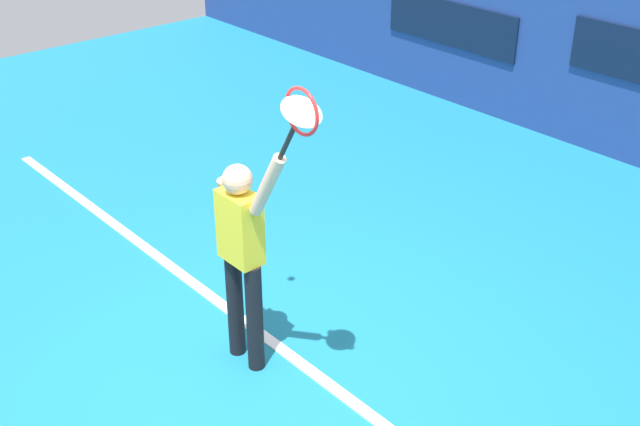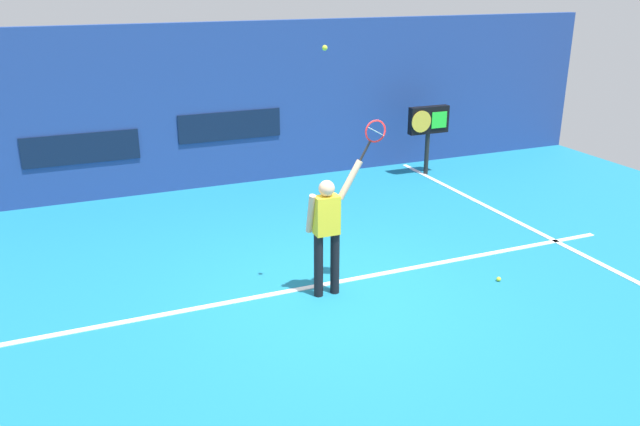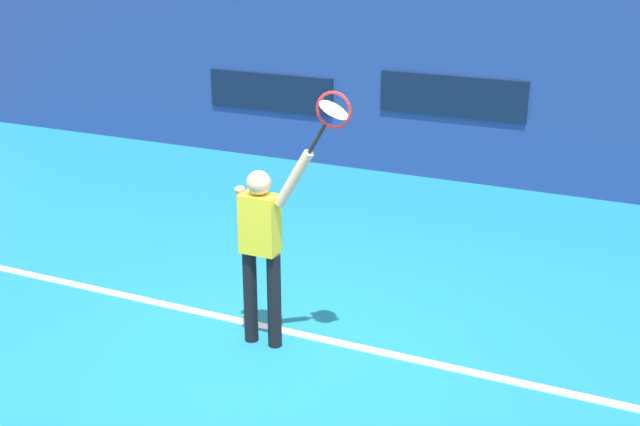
# 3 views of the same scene
# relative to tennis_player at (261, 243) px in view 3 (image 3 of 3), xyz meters

# --- Properties ---
(ground_plane) EXTENTS (18.00, 18.00, 0.00)m
(ground_plane) POSITION_rel_tennis_player_xyz_m (0.18, -0.06, -1.01)
(ground_plane) COLOR teal
(back_wall) EXTENTS (18.00, 0.20, 3.40)m
(back_wall) POSITION_rel_tennis_player_xyz_m (0.18, 5.68, 0.69)
(back_wall) COLOR navy
(back_wall) RESTS_ON ground_plane
(sponsor_banner_center) EXTENTS (2.20, 0.03, 0.60)m
(sponsor_banner_center) POSITION_rel_tennis_player_xyz_m (0.18, 5.56, 0.28)
(sponsor_banner_center) COLOR #0C1933
(sponsor_banner_portside) EXTENTS (2.20, 0.03, 0.60)m
(sponsor_banner_portside) POSITION_rel_tennis_player_xyz_m (-2.82, 5.56, 0.08)
(sponsor_banner_portside) COLOR #0C1933
(court_baseline) EXTENTS (10.00, 0.10, 0.01)m
(court_baseline) POSITION_rel_tennis_player_xyz_m (0.18, 0.27, -1.00)
(court_baseline) COLOR white
(court_baseline) RESTS_ON ground_plane
(tennis_player) EXTENTS (0.77, 0.31, 1.93)m
(tennis_player) POSITION_rel_tennis_player_xyz_m (0.00, 0.00, 0.00)
(tennis_player) COLOR black
(tennis_player) RESTS_ON ground_plane
(tennis_racket) EXTENTS (0.45, 0.27, 0.61)m
(tennis_racket) POSITION_rel_tennis_player_xyz_m (0.69, -0.00, 1.26)
(tennis_racket) COLOR black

